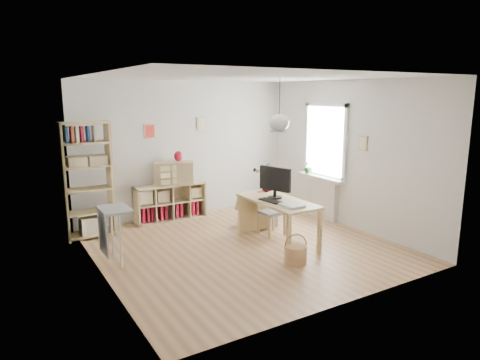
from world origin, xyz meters
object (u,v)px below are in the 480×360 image
drawer_chest (173,173)px  tall_bookshelf (87,176)px  cube_shelf (169,205)px  chair (270,210)px  monitor (275,181)px  desk (278,205)px  storage_chest (258,215)px

drawer_chest → tall_bookshelf: bearing=-149.0°
cube_shelf → tall_bookshelf: size_ratio=0.70×
chair → monitor: monitor is taller
desk → monitor: 0.41m
chair → monitor: size_ratio=1.33×
desk → storage_chest: desk is taller
desk → cube_shelf: (-1.02, 2.23, -0.36)m
tall_bookshelf → drawer_chest: bearing=8.2°
desk → drawer_chest: drawer_chest is taller
monitor → drawer_chest: bearing=96.3°
drawer_chest → storage_chest: bearing=-21.9°
desk → storage_chest: 1.14m
cube_shelf → tall_bookshelf: (-1.56, -0.28, 0.79)m
storage_chest → desk: bearing=-101.3°
tall_bookshelf → monitor: 3.19m
storage_chest → tall_bookshelf: bearing=165.9°
desk → chair: size_ratio=1.93×
chair → storage_chest: chair is taller
cube_shelf → storage_chest: (1.30, -1.23, -0.10)m
desk → drawer_chest: size_ratio=1.98×
chair → cube_shelf: bearing=122.9°
cube_shelf → chair: chair is taller
monitor → drawer_chest: (-0.95, 2.06, -0.11)m
cube_shelf → storage_chest: size_ratio=1.99×
tall_bookshelf → drawer_chest: tall_bookshelf is taller
monitor → cube_shelf: bearing=98.2°
cube_shelf → drawer_chest: 0.65m
storage_chest → monitor: 1.24m
monitor → drawer_chest: size_ratio=0.77×
tall_bookshelf → storage_chest: tall_bookshelf is taller
cube_shelf → monitor: 2.47m
chair → monitor: 0.72m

